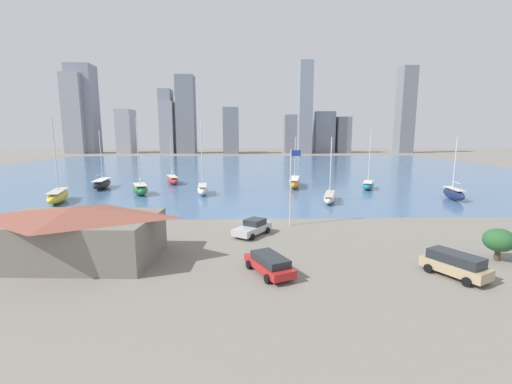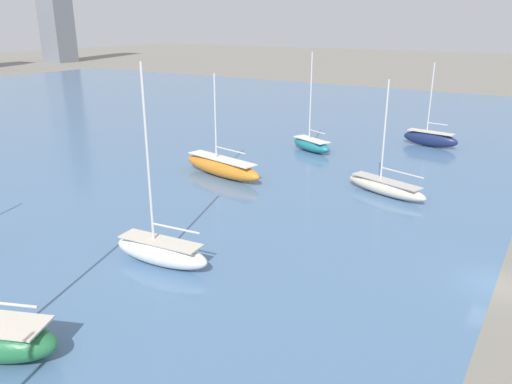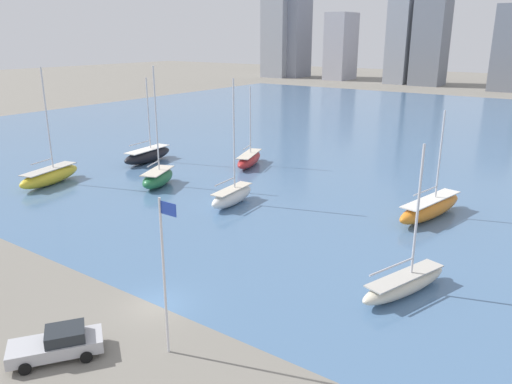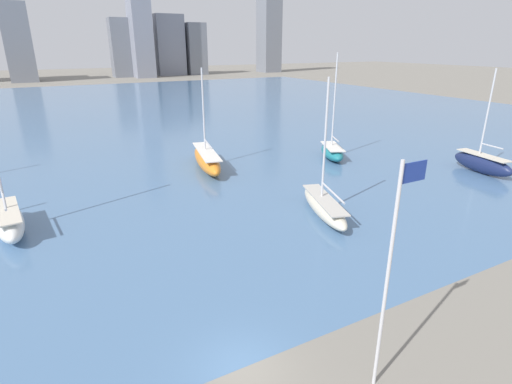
{
  "view_description": "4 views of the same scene",
  "coord_description": "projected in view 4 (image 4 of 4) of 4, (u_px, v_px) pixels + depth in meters",
  "views": [
    {
      "loc": [
        -1.44,
        -43.91,
        10.93
      ],
      "look_at": [
        0.67,
        9.41,
        2.07
      ],
      "focal_mm": 24.0,
      "sensor_mm": 36.0,
      "label": 1
    },
    {
      "loc": [
        -31.21,
        -1.84,
        15.6
      ],
      "look_at": [
        -0.25,
        17.46,
        3.02
      ],
      "focal_mm": 35.0,
      "sensor_mm": 36.0,
      "label": 2
    },
    {
      "loc": [
        22.78,
        -20.3,
        17.34
      ],
      "look_at": [
        -4.59,
        17.87,
        2.63
      ],
      "focal_mm": 35.0,
      "sensor_mm": 36.0,
      "label": 3
    },
    {
      "loc": [
        -5.74,
        -11.9,
        12.81
      ],
      "look_at": [
        7.37,
        12.35,
        2.64
      ],
      "focal_mm": 28.0,
      "sensor_mm": 36.0,
      "label": 4
    }
  ],
  "objects": [
    {
      "name": "sailboat_orange",
      "position": [
        207.0,
        159.0,
        43.71
      ],
      "size": [
        4.22,
        10.96,
        10.63
      ],
      "rotation": [
        0.0,
        0.0,
        -0.2
      ],
      "color": "orange",
      "rests_on": "harbor_water"
    },
    {
      "name": "sailboat_navy",
      "position": [
        482.0,
        163.0,
        42.32
      ],
      "size": [
        2.77,
        7.37,
        10.67
      ],
      "rotation": [
        0.0,
        0.0,
        -0.15
      ],
      "color": "#19234C",
      "rests_on": "harbor_water"
    },
    {
      "name": "harbor_water",
      "position": [
        75.0,
        118.0,
        74.59
      ],
      "size": [
        180.0,
        140.0,
        0.0
      ],
      "color": "#4C7099",
      "rests_on": "ground_plane"
    },
    {
      "name": "ground_plane",
      "position": [
        242.0,
        368.0,
        16.81
      ],
      "size": [
        500.0,
        500.0,
        0.0
      ],
      "primitive_type": "plane",
      "color": "gray"
    },
    {
      "name": "flag_pole",
      "position": [
        390.0,
        272.0,
        14.35
      ],
      "size": [
        1.24,
        0.14,
        9.33
      ],
      "color": "silver",
      "rests_on": "ground_plane"
    },
    {
      "name": "sailboat_cream",
      "position": [
        324.0,
        206.0,
        31.65
      ],
      "size": [
        4.28,
        8.67,
        10.66
      ],
      "rotation": [
        0.0,
        0.0,
        -0.31
      ],
      "color": "beige",
      "rests_on": "harbor_water"
    },
    {
      "name": "sailboat_teal",
      "position": [
        332.0,
        151.0,
        47.63
      ],
      "size": [
        4.62,
        6.74,
        12.05
      ],
      "rotation": [
        0.0,
        0.0,
        -0.43
      ],
      "color": "#1E757F",
      "rests_on": "harbor_water"
    },
    {
      "name": "sailboat_white",
      "position": [
        9.0,
        220.0,
        28.59
      ],
      "size": [
        2.55,
        7.34,
        13.29
      ],
      "rotation": [
        0.0,
        0.0,
        0.09
      ],
      "color": "white",
      "rests_on": "harbor_water"
    }
  ]
}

